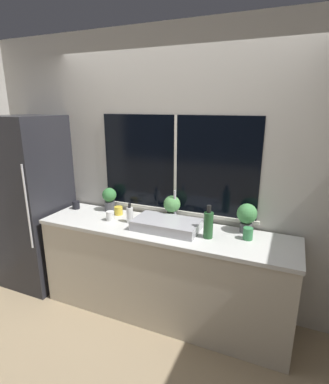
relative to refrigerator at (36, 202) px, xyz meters
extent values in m
plane|color=#937F60|center=(1.57, -0.31, -0.95)|extent=(14.00, 14.00, 0.00)
cube|color=#BCB7AD|center=(1.57, 0.33, 0.40)|extent=(8.00, 0.06, 2.70)
cube|color=black|center=(1.57, 0.30, 0.50)|extent=(1.58, 0.01, 0.92)
cube|color=silver|center=(1.57, 0.29, 0.50)|extent=(0.02, 0.01, 0.92)
cube|color=silver|center=(1.57, 0.29, 0.02)|extent=(1.64, 0.04, 0.03)
cube|color=#BCB7AD|center=(-0.60, 1.19, 0.40)|extent=(0.06, 7.00, 2.70)
cube|color=beige|center=(1.57, -0.02, -0.51)|extent=(2.37, 0.57, 0.87)
cube|color=silver|center=(1.57, -0.02, -0.06)|extent=(2.40, 0.60, 0.03)
cube|color=#232328|center=(0.00, 0.00, 0.00)|extent=(0.64, 0.72, 1.90)
cylinder|color=silver|center=(0.29, -0.37, 0.09)|extent=(0.02, 0.02, 0.85)
cube|color=#ADADB2|center=(1.61, -0.03, 0.00)|extent=(0.59, 0.34, 0.09)
cylinder|color=#B7B7BC|center=(1.61, 0.17, -0.03)|extent=(0.04, 0.04, 0.03)
cylinder|color=#B7B7BC|center=(1.61, 0.17, 0.13)|extent=(0.02, 0.02, 0.29)
cylinder|color=#4C4C51|center=(0.86, 0.19, 0.01)|extent=(0.11, 0.11, 0.10)
sphere|color=#387A3D|center=(0.86, 0.19, 0.14)|extent=(0.15, 0.15, 0.15)
cylinder|color=#4C4C51|center=(1.57, 0.19, 0.00)|extent=(0.10, 0.10, 0.09)
sphere|color=#569951|center=(1.57, 0.19, 0.13)|extent=(0.16, 0.16, 0.16)
cylinder|color=#4C4C51|center=(2.28, 0.19, 0.00)|extent=(0.10, 0.10, 0.09)
sphere|color=#478E4C|center=(2.28, 0.19, 0.14)|extent=(0.18, 0.18, 0.18)
cylinder|color=white|center=(1.22, -0.01, 0.03)|extent=(0.06, 0.06, 0.15)
cylinder|color=black|center=(1.22, -0.01, 0.13)|extent=(0.03, 0.03, 0.04)
cylinder|color=#235128|center=(2.01, -0.05, 0.07)|extent=(0.08, 0.08, 0.23)
cylinder|color=black|center=(2.01, -0.05, 0.22)|extent=(0.04, 0.04, 0.06)
cylinder|color=black|center=(0.48, 0.10, 0.00)|extent=(0.08, 0.08, 0.08)
cylinder|color=#38844C|center=(2.32, 0.05, 0.01)|extent=(0.08, 0.08, 0.10)
cylinder|color=white|center=(1.02, -0.05, 0.01)|extent=(0.08, 0.08, 0.09)
cylinder|color=gold|center=(1.01, 0.12, 0.00)|extent=(0.09, 0.09, 0.09)
camera|label=1|loc=(2.60, -2.36, 1.05)|focal=28.00mm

